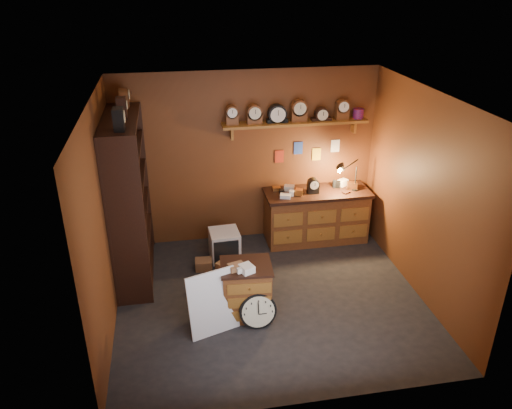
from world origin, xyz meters
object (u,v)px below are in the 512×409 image
Objects in this scene: shelving_unit at (127,194)px; low_cabinet at (246,288)px; big_round_clock at (258,311)px.

shelving_unit is 3.19× the size of low_cabinet.
shelving_unit reaches higher than big_round_clock.
big_round_clock is (1.53, -1.50, -1.03)m from shelving_unit.
low_cabinet is at bearing 109.76° from big_round_clock.
low_cabinet reaches higher than big_round_clock.
shelving_unit is at bearing 143.67° from low_cabinet.
low_cabinet is 1.75× the size of big_round_clock.
shelving_unit is 2.08m from low_cabinet.
shelving_unit is 2.38m from big_round_clock.
shelving_unit is at bearing 135.59° from big_round_clock.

